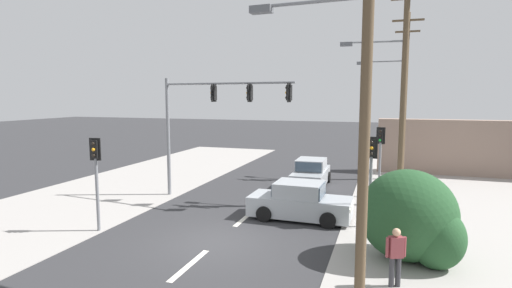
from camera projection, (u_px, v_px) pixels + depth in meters
ground_plane at (216, 242)px, 13.97m from camera, size 140.00×140.00×0.00m
lane_dash_near at (189, 265)px, 12.08m from camera, size 0.20×2.40×0.01m
lane_dash_mid at (245, 218)px, 16.80m from camera, size 0.20×2.40×0.01m
lane_dash_far at (276, 191)px, 21.52m from camera, size 0.20×2.40×0.01m
kerb_right_verge at (493, 252)px, 13.06m from camera, size 10.00×44.00×0.02m
kerb_left_verge at (95, 196)px, 20.38m from camera, size 8.00×40.00×0.02m
utility_pole_foreground_right at (360, 81)px, 9.20m from camera, size 3.78×0.49×10.15m
utility_pole_midground_right at (401, 85)px, 18.17m from camera, size 3.78×0.50×10.51m
utility_pole_background_right at (403, 92)px, 24.08m from camera, size 3.78×0.37×10.01m
traffic_signal_mast at (208, 112)px, 19.29m from camera, size 6.86×0.98×6.00m
pedestal_signal_right_kerb at (371, 166)px, 15.31m from camera, size 0.44×0.29×3.56m
pedestal_signal_left_kerb at (96, 168)px, 14.86m from camera, size 0.44×0.30×3.56m
pedestal_signal_far_median at (380, 150)px, 20.03m from camera, size 0.43×0.31×3.56m
roadside_bush at (412, 219)px, 12.25m from camera, size 3.09×2.65×2.86m
shopfront_wall_far at (476, 148)px, 25.44m from camera, size 12.00×1.00×3.60m
sedan_crossing_left at (311, 174)px, 22.68m from camera, size 1.95×4.27×1.56m
sedan_oncoming_near at (300, 202)px, 16.60m from camera, size 4.27×1.95×1.56m
pedestrian_at_kerb at (396, 254)px, 10.58m from camera, size 0.52×0.35×1.63m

